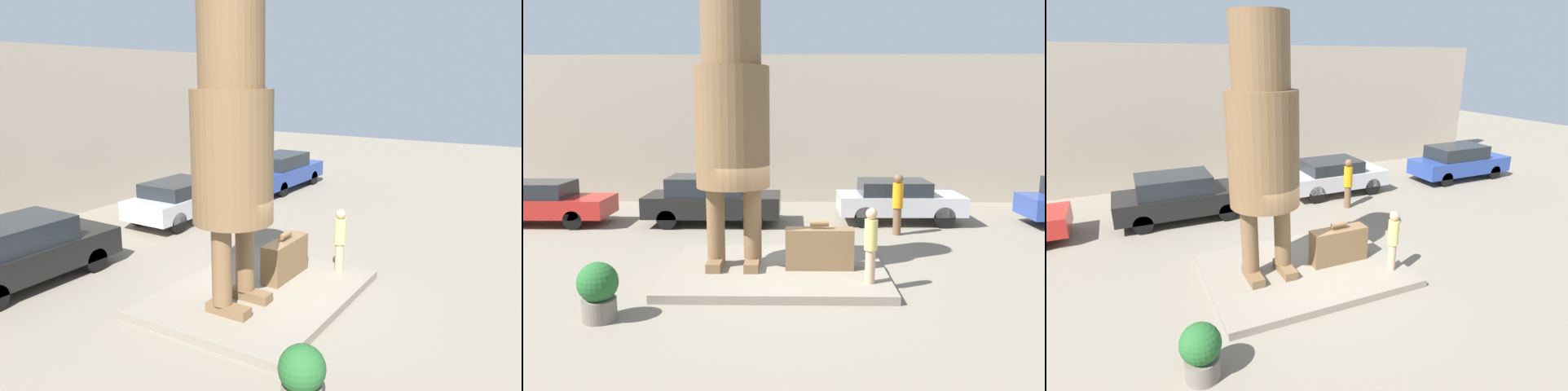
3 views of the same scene
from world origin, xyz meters
TOP-DOWN VIEW (x-y plane):
  - ground_plane at (0.00, 0.00)m, footprint 60.00×60.00m
  - pedestal at (0.00, 0.00)m, footprint 4.87×3.75m
  - building_backdrop at (0.00, 9.60)m, footprint 28.00×0.60m
  - statue_figure at (-0.95, 0.05)m, footprint 1.63×1.63m
  - giant_suitcase at (0.96, -0.10)m, footprint 1.51×0.45m
  - tourist at (1.96, -1.06)m, footprint 0.27×0.27m
  - parked_car_red at (-8.01, 5.07)m, footprint 4.69×1.74m
  - parked_car_black at (-2.29, 5.23)m, footprint 4.35×1.89m
  - parked_car_silver at (3.86, 5.53)m, footprint 4.03×1.85m
  - planter_pot at (-3.07, -2.60)m, footprint 0.72×0.72m
  - worker_hivis at (3.49, 3.79)m, footprint 0.31×0.31m

SIDE VIEW (x-z plane):
  - ground_plane at x=0.00m, z-range 0.00..0.00m
  - pedestal at x=0.00m, z-range 0.00..0.18m
  - planter_pot at x=-3.07m, z-range 0.03..1.09m
  - giant_suitcase at x=0.96m, z-range 0.09..1.20m
  - parked_car_red at x=-8.01m, z-range 0.04..1.45m
  - parked_car_silver at x=3.86m, z-range 0.06..1.47m
  - parked_car_black at x=-2.29m, z-range 0.03..1.61m
  - worker_hivis at x=3.49m, z-range 0.09..1.93m
  - tourist at x=1.96m, z-range 0.26..1.82m
  - building_backdrop at x=0.00m, z-range 0.00..5.84m
  - statue_figure at x=-0.95m, z-range 0.69..6.70m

